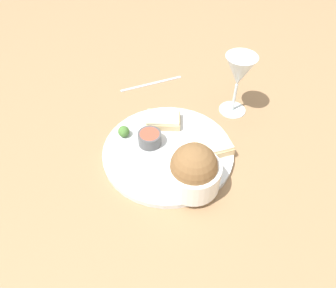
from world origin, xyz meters
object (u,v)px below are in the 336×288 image
at_px(sauce_ramekin, 150,138).
at_px(cheese_toast_far, 163,120).
at_px(wine_glass, 239,73).
at_px(cheese_toast_near, 214,147).
at_px(salad_bowl, 193,171).
at_px(fork, 151,83).

distance_m(sauce_ramekin, cheese_toast_far, 0.08).
bearing_deg(wine_glass, cheese_toast_near, 47.86).
bearing_deg(salad_bowl, fork, -93.94).
bearing_deg(cheese_toast_far, wine_glass, -179.12).
xyz_separation_m(cheese_toast_far, wine_glass, (-0.21, -0.00, 0.10)).
relative_size(sauce_ramekin, cheese_toast_far, 0.56).
distance_m(cheese_toast_near, wine_glass, 0.20).
distance_m(cheese_toast_far, fork, 0.20).
relative_size(salad_bowl, cheese_toast_near, 1.36).
relative_size(salad_bowl, fork, 0.61).
distance_m(salad_bowl, fork, 0.41).
height_order(wine_glass, fork, wine_glass).
bearing_deg(cheese_toast_far, sauce_ramekin, 46.49).
bearing_deg(cheese_toast_near, cheese_toast_far, -57.06).
relative_size(cheese_toast_near, fork, 0.45).
distance_m(sauce_ramekin, cheese_toast_near, 0.16).
xyz_separation_m(salad_bowl, cheese_toast_near, (-0.09, -0.08, -0.03)).
relative_size(cheese_toast_far, fork, 0.53).
bearing_deg(salad_bowl, cheese_toast_far, -90.39).
relative_size(salad_bowl, wine_glass, 0.69).
distance_m(sauce_ramekin, fork, 0.26).
height_order(sauce_ramekin, cheese_toast_near, sauce_ramekin).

